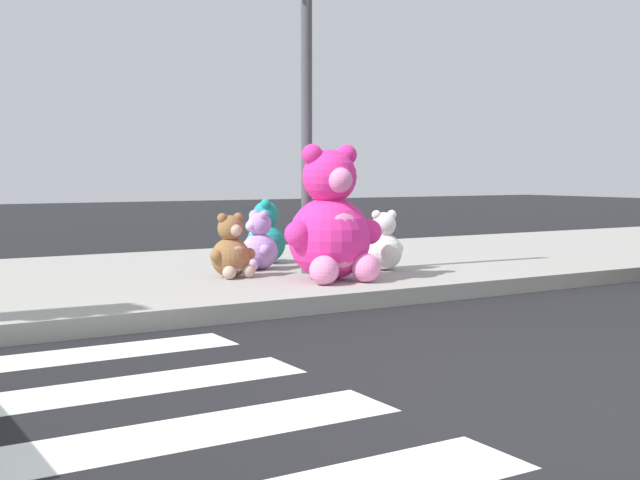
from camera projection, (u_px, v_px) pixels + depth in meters
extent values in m
plane|color=black|center=(589.00, 412.00, 3.92)|extent=(60.00, 60.00, 0.00)
cube|color=#9E9B93|center=(183.00, 278.00, 8.35)|extent=(28.00, 4.40, 0.15)
cube|color=white|center=(49.00, 456.00, 3.30)|extent=(3.20, 0.45, 0.00)
cube|color=white|center=(7.00, 403.00, 4.06)|extent=(3.20, 0.45, 0.00)
cylinder|color=#4C4C51|center=(307.00, 112.00, 8.04)|extent=(0.11, 0.11, 3.20)
sphere|color=#F22D93|center=(330.00, 238.00, 7.63)|extent=(0.77, 0.77, 0.77)
ellipsoid|color=pink|center=(343.00, 241.00, 7.38)|extent=(0.44, 0.21, 0.50)
sphere|color=#F22D93|center=(330.00, 177.00, 7.59)|extent=(0.51, 0.51, 0.51)
sphere|color=pink|center=(340.00, 180.00, 7.40)|extent=(0.23, 0.23, 0.23)
sphere|color=#F22D93|center=(347.00, 155.00, 7.65)|extent=(0.19, 0.19, 0.19)
sphere|color=#F22D93|center=(369.00, 232.00, 7.70)|extent=(0.24, 0.24, 0.24)
sphere|color=pink|center=(366.00, 268.00, 7.45)|extent=(0.27, 0.27, 0.27)
sphere|color=#F22D93|center=(312.00, 154.00, 7.50)|extent=(0.19, 0.19, 0.19)
sphere|color=#F22D93|center=(298.00, 234.00, 7.39)|extent=(0.24, 0.24, 0.24)
sphere|color=pink|center=(324.00, 270.00, 7.27)|extent=(0.27, 0.27, 0.27)
sphere|color=olive|center=(231.00, 257.00, 7.84)|extent=(0.38, 0.38, 0.38)
ellipsoid|color=tan|center=(238.00, 259.00, 7.73)|extent=(0.21, 0.10, 0.25)
sphere|color=olive|center=(230.00, 228.00, 7.81)|extent=(0.25, 0.25, 0.25)
sphere|color=tan|center=(236.00, 230.00, 7.73)|extent=(0.11, 0.11, 0.11)
sphere|color=olive|center=(238.00, 217.00, 7.86)|extent=(0.09, 0.09, 0.09)
sphere|color=olive|center=(249.00, 254.00, 7.90)|extent=(0.12, 0.12, 0.12)
sphere|color=tan|center=(249.00, 271.00, 7.78)|extent=(0.13, 0.13, 0.13)
sphere|color=olive|center=(222.00, 218.00, 7.76)|extent=(0.09, 0.09, 0.09)
sphere|color=olive|center=(216.00, 256.00, 7.69)|extent=(0.12, 0.12, 0.12)
sphere|color=tan|center=(229.00, 273.00, 7.66)|extent=(0.13, 0.13, 0.13)
sphere|color=white|center=(384.00, 252.00, 8.40)|extent=(0.38, 0.38, 0.38)
ellipsoid|color=white|center=(378.00, 251.00, 8.53)|extent=(0.22, 0.12, 0.25)
sphere|color=white|center=(384.00, 224.00, 8.38)|extent=(0.25, 0.25, 0.25)
sphere|color=white|center=(380.00, 225.00, 8.48)|extent=(0.11, 0.11, 0.11)
sphere|color=white|center=(376.00, 215.00, 8.34)|extent=(0.09, 0.09, 0.09)
sphere|color=white|center=(366.00, 249.00, 8.38)|extent=(0.12, 0.12, 0.12)
sphere|color=white|center=(368.00, 263.00, 8.53)|extent=(0.13, 0.13, 0.13)
sphere|color=white|center=(392.00, 215.00, 8.40)|extent=(0.09, 0.09, 0.09)
sphere|color=white|center=(398.00, 248.00, 8.51)|extent=(0.12, 0.12, 0.12)
sphere|color=white|center=(386.00, 262.00, 8.60)|extent=(0.13, 0.13, 0.13)
sphere|color=#B28CD8|center=(260.00, 251.00, 8.47)|extent=(0.38, 0.38, 0.38)
ellipsoid|color=silver|center=(248.00, 252.00, 8.39)|extent=(0.10, 0.21, 0.24)
sphere|color=#B28CD8|center=(259.00, 224.00, 8.45)|extent=(0.25, 0.25, 0.25)
sphere|color=silver|center=(251.00, 226.00, 8.38)|extent=(0.11, 0.11, 0.11)
sphere|color=#B28CD8|center=(264.00, 215.00, 8.37)|extent=(0.09, 0.09, 0.09)
sphere|color=#B28CD8|center=(265.00, 250.00, 8.30)|extent=(0.12, 0.12, 0.12)
sphere|color=silver|center=(252.00, 265.00, 8.30)|extent=(0.13, 0.13, 0.13)
sphere|color=#B28CD8|center=(255.00, 214.00, 8.51)|extent=(0.09, 0.09, 0.09)
sphere|color=#B28CD8|center=(247.00, 248.00, 8.58)|extent=(0.12, 0.12, 0.12)
sphere|color=silver|center=(241.00, 263.00, 8.47)|extent=(0.13, 0.13, 0.13)
sphere|color=teal|center=(266.00, 243.00, 9.09)|extent=(0.44, 0.44, 0.44)
ellipsoid|color=#7BBFBC|center=(252.00, 243.00, 9.08)|extent=(0.19, 0.26, 0.28)
sphere|color=teal|center=(266.00, 214.00, 9.06)|extent=(0.29, 0.29, 0.29)
sphere|color=#7BBFBC|center=(255.00, 216.00, 9.05)|extent=(0.13, 0.13, 0.13)
sphere|color=teal|center=(266.00, 204.00, 8.95)|extent=(0.11, 0.11, 0.11)
sphere|color=teal|center=(261.00, 242.00, 8.88)|extent=(0.14, 0.14, 0.14)
sphere|color=#7BBFBC|center=(249.00, 257.00, 8.97)|extent=(0.15, 0.15, 0.15)
sphere|color=teal|center=(266.00, 203.00, 9.15)|extent=(0.11, 0.11, 0.11)
sphere|color=teal|center=(261.00, 239.00, 9.29)|extent=(0.14, 0.14, 0.14)
sphere|color=#7BBFBC|center=(249.00, 255.00, 9.21)|extent=(0.15, 0.15, 0.15)
sphere|color=red|center=(321.00, 245.00, 8.92)|extent=(0.43, 0.43, 0.43)
ellipsoid|color=#DB7B7B|center=(307.00, 245.00, 8.91)|extent=(0.19, 0.25, 0.28)
sphere|color=red|center=(321.00, 216.00, 8.89)|extent=(0.28, 0.28, 0.28)
sphere|color=#DB7B7B|center=(310.00, 217.00, 8.88)|extent=(0.13, 0.13, 0.13)
sphere|color=red|center=(322.00, 206.00, 8.78)|extent=(0.11, 0.11, 0.11)
sphere|color=red|center=(317.00, 244.00, 8.71)|extent=(0.13, 0.13, 0.13)
sphere|color=#DB7B7B|center=(305.00, 259.00, 8.80)|extent=(0.15, 0.15, 0.15)
sphere|color=red|center=(320.00, 205.00, 8.98)|extent=(0.11, 0.11, 0.11)
sphere|color=red|center=(315.00, 241.00, 9.11)|extent=(0.13, 0.13, 0.13)
sphere|color=#DB7B7B|center=(304.00, 257.00, 9.03)|extent=(0.15, 0.15, 0.15)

